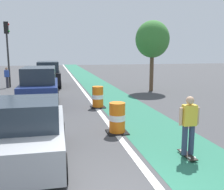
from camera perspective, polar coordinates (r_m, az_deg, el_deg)
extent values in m
cube|color=#286B51|center=(16.83, -0.48, -0.02)|extent=(2.50, 80.00, 0.01)
cube|color=silver|center=(16.57, -5.55, -0.21)|extent=(0.20, 80.00, 0.01)
cube|color=black|center=(7.46, 16.45, -12.64)|extent=(0.25, 0.81, 0.02)
cylinder|color=silver|center=(7.65, 15.01, -12.11)|extent=(0.04, 0.11, 0.11)
cylinder|color=silver|center=(7.71, 16.07, -11.96)|extent=(0.04, 0.11, 0.11)
cylinder|color=silver|center=(7.22, 16.85, -13.54)|extent=(0.04, 0.11, 0.11)
cylinder|color=silver|center=(7.29, 17.95, -13.37)|extent=(0.04, 0.11, 0.11)
cylinder|color=#2D3851|center=(7.27, 15.90, -9.66)|extent=(0.15, 0.15, 0.82)
cylinder|color=#2D3851|center=(7.36, 17.31, -9.49)|extent=(0.15, 0.15, 0.82)
cube|color=gold|center=(7.12, 16.88, -4.33)|extent=(0.37, 0.23, 0.56)
cylinder|color=tan|center=(7.02, 15.13, -4.68)|extent=(0.09, 0.09, 0.48)
cylinder|color=tan|center=(7.24, 18.56, -4.41)|extent=(0.09, 0.09, 0.48)
sphere|color=tan|center=(7.04, 17.04, -1.16)|extent=(0.22, 0.22, 0.22)
cube|color=#9EA0A5|center=(6.96, -18.36, -8.84)|extent=(1.93, 4.14, 0.72)
cube|color=#232D38|center=(6.54, -18.92, -3.87)|extent=(1.66, 1.76, 0.64)
cylinder|color=black|center=(8.40, -22.88, -8.50)|extent=(0.29, 0.69, 0.68)
cylinder|color=black|center=(8.23, -11.49, -8.28)|extent=(0.29, 0.69, 0.68)
cylinder|color=black|center=(5.86, -11.31, -15.91)|extent=(0.29, 0.69, 0.68)
cube|color=navy|center=(14.06, -15.78, 0.92)|extent=(1.92, 4.63, 0.90)
cube|color=#232D38|center=(13.96, -15.94, 4.37)|extent=(1.67, 2.88, 0.80)
cylinder|color=black|center=(15.60, -18.38, -0.04)|extent=(0.29, 0.68, 0.68)
cylinder|color=black|center=(15.50, -12.35, 0.17)|extent=(0.29, 0.68, 0.68)
cylinder|color=black|center=(12.82, -19.74, -2.16)|extent=(0.29, 0.68, 0.68)
cylinder|color=black|center=(12.70, -12.39, -1.92)|extent=(0.29, 0.68, 0.68)
cube|color=black|center=(21.47, -14.01, 3.93)|extent=(1.87, 4.61, 0.90)
cube|color=#232D38|center=(21.40, -14.11, 6.20)|extent=(1.64, 2.86, 0.80)
cylinder|color=black|center=(22.95, -15.98, 3.08)|extent=(0.28, 0.68, 0.68)
cylinder|color=black|center=(22.93, -11.89, 3.24)|extent=(0.28, 0.68, 0.68)
cylinder|color=black|center=(20.13, -16.33, 2.17)|extent=(0.28, 0.68, 0.68)
cylinder|color=black|center=(20.10, -11.66, 2.35)|extent=(0.28, 0.68, 0.68)
cylinder|color=orange|center=(9.09, 1.17, -6.93)|extent=(0.56, 0.56, 0.42)
cylinder|color=white|center=(9.01, 1.18, -5.01)|extent=(0.57, 0.57, 0.21)
cylinder|color=orange|center=(8.93, 1.18, -3.05)|extent=(0.56, 0.56, 0.42)
cube|color=black|center=(9.16, 1.16, -8.31)|extent=(0.73, 0.73, 0.04)
cylinder|color=orange|center=(13.14, -3.17, -1.71)|extent=(0.56, 0.56, 0.42)
cylinder|color=white|center=(13.08, -3.19, -0.36)|extent=(0.57, 0.57, 0.21)
cylinder|color=orange|center=(13.03, -3.20, 1.00)|extent=(0.56, 0.56, 0.42)
cube|color=black|center=(13.19, -3.16, -2.69)|extent=(0.73, 0.73, 0.04)
cylinder|color=#2D2D2D|center=(21.88, -22.12, 7.06)|extent=(0.14, 0.14, 4.20)
cube|color=black|center=(21.94, -22.56, 13.71)|extent=(0.32, 0.32, 0.90)
sphere|color=red|center=(21.94, -22.15, 14.42)|extent=(0.16, 0.16, 0.16)
sphere|color=green|center=(21.89, -22.06, 13.07)|extent=(0.16, 0.16, 0.16)
cylinder|color=#33333D|center=(21.75, -22.34, 2.61)|extent=(0.20, 0.20, 0.86)
cube|color=#2D4CA5|center=(21.68, -22.46, 4.44)|extent=(0.34, 0.20, 0.54)
sphere|color=#9E7051|center=(21.66, -22.52, 5.44)|extent=(0.20, 0.20, 0.20)
cylinder|color=brown|center=(18.74, 8.82, 4.87)|extent=(0.28, 0.28, 2.60)
ellipsoid|color=#387A33|center=(18.69, 9.01, 12.21)|extent=(2.40, 2.40, 2.60)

